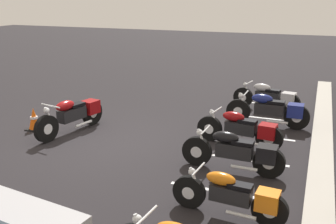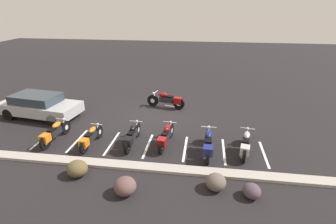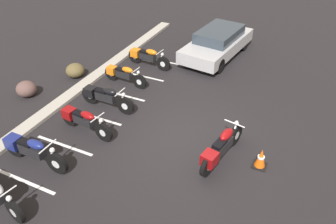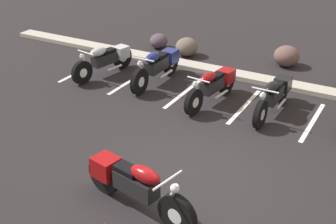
# 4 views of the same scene
# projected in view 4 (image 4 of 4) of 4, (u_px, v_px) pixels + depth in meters

# --- Properties ---
(ground) EXTENTS (60.00, 60.00, 0.00)m
(ground) POSITION_uv_depth(u_px,v_px,m) (186.00, 180.00, 8.56)
(ground) COLOR black
(motorcycle_maroon_featured) EXTENTS (2.31, 0.83, 0.92)m
(motorcycle_maroon_featured) POSITION_uv_depth(u_px,v_px,m) (133.00, 184.00, 7.63)
(motorcycle_maroon_featured) COLOR black
(motorcycle_maroon_featured) RESTS_ON ground
(parked_bike_0) EXTENTS (0.75, 2.15, 0.85)m
(parked_bike_0) POSITION_uv_depth(u_px,v_px,m) (106.00, 59.00, 12.94)
(parked_bike_0) COLOR black
(parked_bike_0) RESTS_ON ground
(parked_bike_1) EXTENTS (0.64, 2.30, 0.90)m
(parked_bike_1) POSITION_uv_depth(u_px,v_px,m) (158.00, 65.00, 12.45)
(parked_bike_1) COLOR black
(parked_bike_1) RESTS_ON ground
(parked_bike_2) EXTENTS (0.66, 2.14, 0.84)m
(parked_bike_2) POSITION_uv_depth(u_px,v_px,m) (214.00, 85.00, 11.34)
(parked_bike_2) COLOR black
(parked_bike_2) RESTS_ON ground
(parked_bike_3) EXTENTS (0.61, 2.17, 0.85)m
(parked_bike_3) POSITION_uv_depth(u_px,v_px,m) (274.00, 95.00, 10.83)
(parked_bike_3) COLOR black
(parked_bike_3) RESTS_ON ground
(concrete_curb) EXTENTS (18.00, 0.50, 0.12)m
(concrete_curb) POSITION_uv_depth(u_px,v_px,m) (273.00, 82.00, 12.50)
(concrete_curb) COLOR #A8A399
(concrete_curb) RESTS_ON ground
(landscape_rock_0) EXTENTS (0.73, 0.75, 0.57)m
(landscape_rock_0) POSITION_uv_depth(u_px,v_px,m) (187.00, 47.00, 14.37)
(landscape_rock_0) COLOR #61544B
(landscape_rock_0) RESTS_ON ground
(landscape_rock_2) EXTENTS (0.75, 0.78, 0.47)m
(landscape_rock_2) POSITION_uv_depth(u_px,v_px,m) (159.00, 41.00, 15.07)
(landscape_rock_2) COLOR #4A3C4A
(landscape_rock_2) RESTS_ON ground
(landscape_rock_3) EXTENTS (0.89, 0.90, 0.61)m
(landscape_rock_3) POSITION_uv_depth(u_px,v_px,m) (287.00, 56.00, 13.60)
(landscape_rock_3) COLOR brown
(landscape_rock_3) RESTS_ON ground
(stall_line_0) EXTENTS (0.10, 2.10, 0.00)m
(stall_line_0) POSITION_uv_depth(u_px,v_px,m) (83.00, 70.00, 13.45)
(stall_line_0) COLOR white
(stall_line_0) RESTS_ON ground
(stall_line_1) EXTENTS (0.10, 2.10, 0.00)m
(stall_line_1) POSITION_uv_depth(u_px,v_px,m) (131.00, 81.00, 12.73)
(stall_line_1) COLOR white
(stall_line_1) RESTS_ON ground
(stall_line_2) EXTENTS (0.10, 2.10, 0.00)m
(stall_line_2) POSITION_uv_depth(u_px,v_px,m) (184.00, 93.00, 12.02)
(stall_line_2) COLOR white
(stall_line_2) RESTS_ON ground
(stall_line_3) EXTENTS (0.10, 2.10, 0.00)m
(stall_line_3) POSITION_uv_depth(u_px,v_px,m) (244.00, 106.00, 11.30)
(stall_line_3) COLOR white
(stall_line_3) RESTS_ON ground
(stall_line_4) EXTENTS (0.10, 2.10, 0.00)m
(stall_line_4) POSITION_uv_depth(u_px,v_px,m) (313.00, 122.00, 10.59)
(stall_line_4) COLOR white
(stall_line_4) RESTS_ON ground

